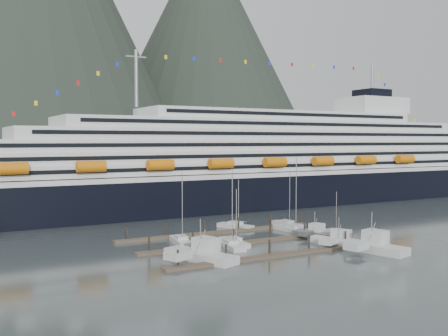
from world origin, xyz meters
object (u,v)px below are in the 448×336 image
Objects in this scene: sailboat_b at (230,245)px; sailboat_g at (287,224)px; sailboat_f at (235,226)px; trawler_d at (371,246)px; sailboat_a at (181,242)px; trawler_e at (314,234)px; sailboat_h at (334,233)px; sailboat_c at (234,243)px; trawler_a at (200,255)px; trawler_c at (338,241)px; sailboat_d at (293,230)px; cruise_ship at (256,168)px.

sailboat_b reaches higher than sailboat_g.
sailboat_f is 0.84× the size of trawler_d.
sailboat_a is 36.94m from trawler_d.
trawler_e is at bearing 159.13° from sailboat_g.
sailboat_f is (12.29, 19.02, -0.02)m from sailboat_b.
trawler_d is 1.44× the size of trawler_e.
sailboat_a reaches higher than sailboat_h.
sailboat_b is 26.55m from trawler_d.
trawler_a is (-12.06, -8.77, 0.57)m from sailboat_c.
trawler_d is (21.17, -16.01, 0.57)m from sailboat_b.
sailboat_h is 17.53m from trawler_d.
trawler_d is at bearing -118.92° from sailboat_b.
sailboat_a is at bearing 53.47° from trawler_e.
sailboat_c is at bearing 126.68° from sailboat_f.
sailboat_c is 14.92m from trawler_a.
sailboat_a is at bearing 35.59° from trawler_c.
sailboat_b is 29.42m from sailboat_g.
trawler_d is 16.52m from trawler_e.
sailboat_c is 1.17× the size of sailboat_h.
sailboat_g reaches higher than sailboat_f.
trawler_a reaches higher than trawler_c.
sailboat_f is 0.80× the size of trawler_a.
sailboat_d is 24.75m from trawler_d.
sailboat_f is 1.20× the size of sailboat_h.
sailboat_h is 37.29m from trawler_a.
sailboat_b is 0.90× the size of sailboat_d.
cruise_ship reaches higher than sailboat_c.
sailboat_f is 13.03m from sailboat_g.
sailboat_b is 21.10m from trawler_e.
trawler_a is at bearing 130.91° from sailboat_c.
sailboat_b is at bearing 124.82° from sailboat_f.
sailboat_f is (-9.16, 10.29, -0.03)m from sailboat_d.
trawler_d is at bearing -121.11° from sailboat_a.
sailboat_b is 12.02m from trawler_a.
trawler_c is (30.03, -1.55, -0.17)m from trawler_a.
cruise_ship is at bearing -31.58° from sailboat_c.
sailboat_a is (-47.20, -45.77, -11.60)m from cruise_ship.
cruise_ship is 66.44m from trawler_c.
sailboat_g is at bearing -112.18° from cruise_ship.
sailboat_h is 0.81× the size of trawler_c.
trawler_c is at bearing -113.29° from trawler_a.
sailboat_g reaches higher than sailboat_h.
cruise_ship reaches higher than trawler_c.
sailboat_h is at bearing -98.97° from trawler_a.
sailboat_d is (19.35, 6.66, 0.04)m from sailboat_c.
sailboat_g reaches higher than sailboat_c.
trawler_d is at bearing 171.92° from sailboat_f.
sailboat_b is 22.65m from sailboat_f.
sailboat_h is at bearing -88.41° from sailboat_c.
sailboat_g is at bearing -49.59° from sailboat_b.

